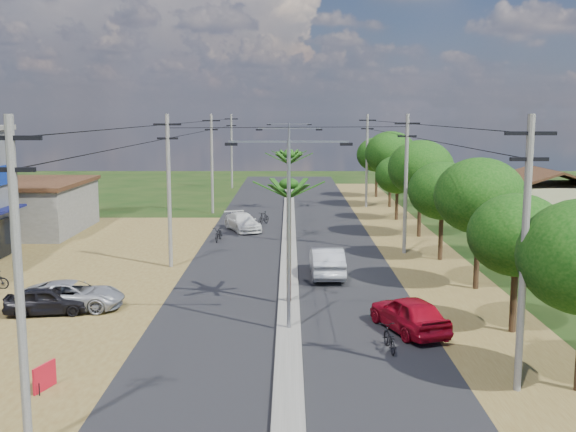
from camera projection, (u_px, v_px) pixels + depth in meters
The scene contains 36 objects.
ground at pixel (289, 332), 28.02m from camera, with size 160.00×160.00×0.00m, color black.
road at pixel (289, 256), 42.85m from camera, with size 12.00×110.00×0.04m, color black.
median at pixel (289, 246), 45.81m from camera, with size 1.00×90.00×0.18m, color #605E56.
dirt_lot_west at pixel (9, 284), 35.96m from camera, with size 18.00×46.00×0.04m, color brown.
dirt_shoulder_east at pixel (422, 256), 42.83m from camera, with size 5.00×90.00×0.03m, color brown.
low_shed at pixel (15, 207), 51.50m from camera, with size 10.40×10.40×3.95m.
house_east_far at pixel (544, 195), 55.30m from camera, with size 7.60×7.50×4.60m.
tree_east_b at pixel (517, 235), 27.39m from camera, with size 4.00×4.00×5.83m.
tree_east_c at pixel (479, 196), 34.19m from camera, with size 4.60×4.60×6.83m.
tree_east_d at pixel (442, 191), 41.19m from camera, with size 4.20×4.20×6.13m.
tree_east_e at pixel (421, 168), 48.99m from camera, with size 4.80×4.80×7.14m.
tree_east_f at pixel (397, 175), 57.08m from camera, with size 3.80×3.80×5.52m.
tree_east_g at pixel (391, 153), 64.79m from camera, with size 5.00×5.00×7.38m.
tree_east_h at pixel (377, 155), 72.79m from camera, with size 4.40×4.40×6.52m.
palm_median_near at pixel (289, 189), 31.15m from camera, with size 2.00×2.00×6.15m.
palm_median_mid at pixel (289, 159), 46.91m from camera, with size 2.00×2.00×6.55m.
palm_median_far at pixel (289, 154), 62.83m from camera, with size 2.00×2.00×5.85m.
streetlight_near at pixel (289, 219), 27.30m from camera, with size 5.10×0.18×8.00m.
streetlight_mid at pixel (289, 169), 52.02m from camera, with size 5.10×0.18×8.00m.
streetlight_far at pixel (289, 151), 76.74m from camera, with size 5.10×0.18×8.00m.
utility_pole_w_a at pixel (19, 279), 17.44m from camera, with size 1.60×0.24×9.00m.
utility_pole_w_b at pixel (169, 187), 39.19m from camera, with size 1.60×0.24×9.00m.
utility_pole_w_c at pixel (212, 161), 60.94m from camera, with size 1.60×0.24×9.00m.
utility_pole_w_d at pixel (232, 149), 81.70m from camera, with size 1.60×0.24×9.00m.
utility_pole_e_a at pixel (524, 249), 21.36m from camera, with size 1.60×0.24×9.00m.
utility_pole_e_b at pixel (406, 181), 43.11m from camera, with size 1.60×0.24×9.00m.
utility_pole_e_c at pixel (367, 158), 64.86m from camera, with size 1.60×0.24×9.00m.
car_red_near at pixel (409, 315), 27.89m from camera, with size 1.80×4.47×1.52m, color maroon.
car_silver_mid at pixel (327, 262), 37.44m from camera, with size 1.75×5.01×1.65m, color #979A9F.
car_white_far at pixel (243, 223), 52.10m from camera, with size 1.87×4.60×1.34m, color silver.
car_parked_silver at pixel (72, 296), 31.11m from camera, with size 2.18×4.73×1.31m, color #979A9F.
car_parked_dark at pixel (47, 301), 30.37m from camera, with size 1.49×3.70×1.26m, color black.
moto_rider_east at pixel (389, 339), 25.73m from camera, with size 0.61×1.76×0.93m, color black.
moto_rider_west_a at pixel (219, 234), 47.84m from camera, with size 0.68×1.96×1.03m, color black.
moto_rider_west_b at pixel (264, 218), 55.07m from camera, with size 0.50×1.77×1.06m, color black.
roadside_sign at pixel (45, 377), 22.04m from camera, with size 0.42×1.06×0.91m.
Camera 1 is at (0.03, -26.98, 8.99)m, focal length 42.00 mm.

